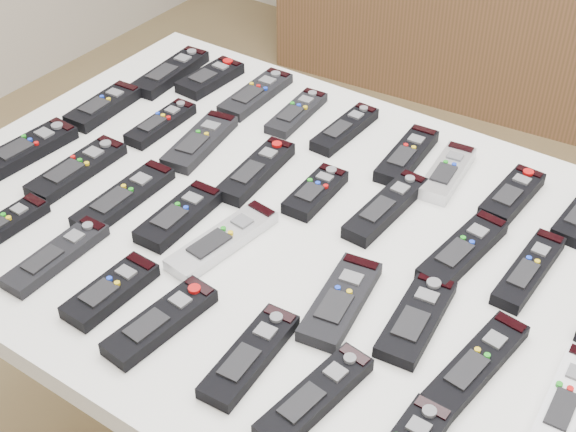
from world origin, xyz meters
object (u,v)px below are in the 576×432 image
Objects in this scene: remote_21 at (124,197)px; remote_2 at (256,94)px; remote_30 at (56,256)px; remote_10 at (103,106)px; remote_12 at (200,141)px; remote_29 at (4,225)px; remote_19 at (27,149)px; remote_31 at (111,291)px; remote_11 at (161,124)px; remote_27 at (566,400)px; remote_14 at (315,192)px; remote_34 at (315,397)px; remote_16 at (463,250)px; remote_6 at (447,173)px; remote_25 at (416,318)px; remote_32 at (161,322)px; remote_22 at (179,216)px; remote_1 at (210,78)px; remote_15 at (386,207)px; remote_24 at (341,301)px; remote_0 at (171,72)px; remote_5 at (407,156)px; remote_17 at (529,270)px; remote_26 at (477,363)px; remote_4 at (345,129)px; remote_20 at (77,169)px; remote_33 at (250,356)px; remote_23 at (223,240)px; remote_7 at (512,195)px; remote_13 at (256,171)px; table at (288,252)px; remote_3 at (297,113)px.

remote_2 is at bearing 92.47° from remote_21.
remote_10 is at bearing 124.87° from remote_30.
remote_29 is at bearing -114.58° from remote_12.
remote_19 is (-0.22, -0.40, 0.00)m from remote_2.
remote_31 is (0.15, -0.18, 0.00)m from remote_21.
remote_11 is 0.89m from remote_27.
remote_34 is at bearing -59.33° from remote_14.
remote_6 is at bearing 128.75° from remote_16.
remote_25 is 0.98× the size of remote_32.
remote_22 is 0.20m from remote_31.
remote_1 is at bearing 117.61° from remote_31.
remote_34 is (0.24, -0.37, 0.00)m from remote_14.
remote_15 is 0.15m from remote_16.
remote_29 is at bearing -172.34° from remote_24.
remote_0 is 0.56m from remote_5.
remote_5 is 0.90× the size of remote_15.
remote_34 is at bearing -27.22° from remote_22.
remote_31 reaches higher than remote_17.
remote_26 is at bearing -24.41° from remote_1.
remote_11 is (-0.30, -0.18, 0.00)m from remote_4.
remote_11 is 0.20m from remote_20.
remote_22 is at bearing 62.26° from remote_30.
remote_33 is (0.61, -0.54, -0.00)m from remote_0.
remote_23 is 0.20m from remote_31.
remote_20 is 0.65m from remote_34.
remote_19 reaches higher than remote_21.
remote_31 reaches higher than remote_27.
remote_20 and remote_27 have the same top height.
remote_10 reaches higher than remote_2.
remote_6 is (0.56, -0.03, 0.00)m from remote_1.
remote_10 is at bearing -137.02° from remote_2.
remote_23 is (0.43, -0.37, -0.00)m from remote_0.
remote_30 is at bearing -138.09° from remote_16.
remote_7 is at bearing 45.61° from remote_30.
remote_34 is (0.36, -0.36, -0.00)m from remote_13.
remote_15 is 1.07× the size of remote_17.
remote_0 is at bearing -175.47° from remote_4.
remote_20 is 0.67m from remote_25.
remote_14 is (0.12, 0.01, -0.00)m from remote_13.
remote_34 reaches higher than remote_2.
remote_10 is at bearing 151.21° from remote_22.
remote_4 reaches higher than remote_30.
table is 0.37m from remote_34.
remote_3 is at bearing -177.88° from remote_4.
remote_16 is 1.03× the size of remote_34.
remote_15 is at bearing -40.88° from remote_4.
remote_22 is 0.93× the size of remote_32.
remote_4 is 0.64m from remote_29.
remote_20 is (-0.39, -0.18, -0.00)m from remote_14.
remote_6 reaches higher than remote_23.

